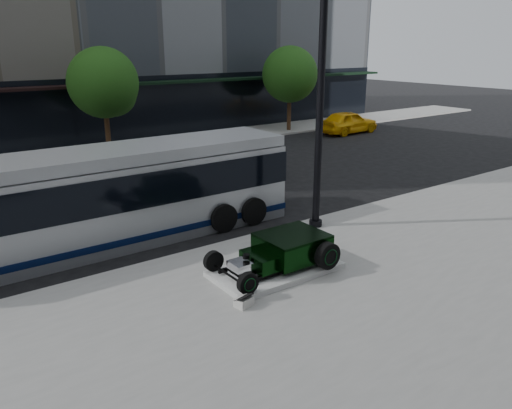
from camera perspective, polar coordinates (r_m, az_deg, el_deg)
ground at (r=17.52m, az=-4.77°, el=-1.92°), size 120.00×120.00×0.00m
sidewalk_near at (r=10.90m, az=26.64°, el=-16.81°), size 70.00×17.00×0.12m
sidewalk_far at (r=29.99m, az=-18.84°, el=5.68°), size 70.00×4.00×0.12m
street_trees at (r=28.96m, az=-16.81°, el=12.91°), size 29.80×3.80×5.70m
display_plinth at (r=13.39m, az=2.27°, el=-7.43°), size 3.40×1.80×0.15m
hot_rod at (r=13.38m, az=3.42°, el=-5.12°), size 3.22×2.00×0.81m
info_plaque at (r=11.75m, az=-1.41°, el=-10.99°), size 0.46×0.38×0.31m
lamppost at (r=15.94m, az=7.28°, el=9.83°), size 0.43×0.43×7.79m
transit_bus at (r=15.83m, az=-16.83°, el=0.84°), size 12.12×2.88×2.92m
white_sedan at (r=22.27m, az=-1.66°, el=4.45°), size 5.51×3.69×1.48m
yellow_taxi at (r=35.34m, az=10.49°, el=9.25°), size 4.64×2.02×1.56m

